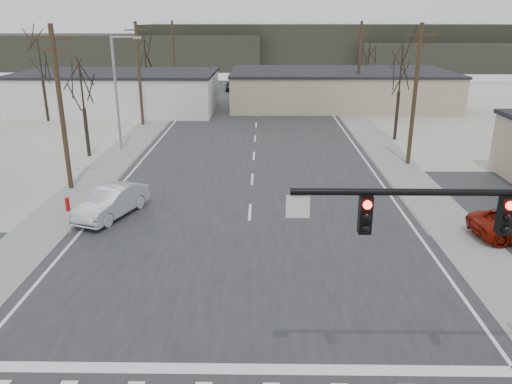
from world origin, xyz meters
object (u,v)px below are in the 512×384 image
fire_hydrant (67,204)px  car_far_a (292,96)px  car_far_b (231,86)px  sedan_crossing (111,202)px

fire_hydrant → car_far_a: size_ratio=0.15×
fire_hydrant → car_far_b: car_far_b is taller
fire_hydrant → car_far_a: 40.79m
car_far_a → car_far_b: car_far_a is taller
sedan_crossing → fire_hydrant: bearing=-173.6°
fire_hydrant → sedan_crossing: size_ratio=0.18×
fire_hydrant → car_far_b: 49.82m
sedan_crossing → car_far_b: size_ratio=1.23×
sedan_crossing → car_far_a: 40.55m
sedan_crossing → car_far_a: (11.90, 38.76, 0.04)m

